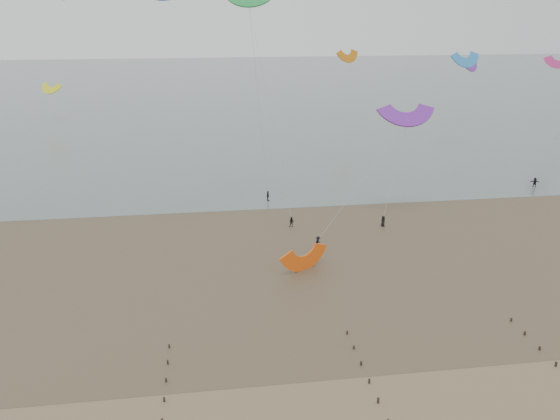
{
  "coord_description": "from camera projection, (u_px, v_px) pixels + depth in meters",
  "views": [
    {
      "loc": [
        -9.35,
        -34.75,
        31.48
      ],
      "look_at": [
        -0.79,
        28.0,
        8.0
      ],
      "focal_mm": 35.0,
      "sensor_mm": 36.0,
      "label": 1
    }
  ],
  "objects": [
    {
      "name": "ground",
      "position": [
        336.0,
        420.0,
        44.41
      ],
      "size": [
        500.0,
        500.0,
        0.0
      ],
      "primitive_type": "plane",
      "color": "brown",
      "rests_on": "ground"
    },
    {
      "name": "kites_airborne",
      "position": [
        191.0,
        56.0,
        117.6
      ],
      "size": [
        217.6,
        122.16,
        36.74
      ],
      "color": "#308DE3",
      "rests_on": "ground"
    },
    {
      "name": "sea_and_shore",
      "position": [
        250.0,
        249.0,
        75.85
      ],
      "size": [
        500.0,
        665.0,
        0.03
      ],
      "color": "#475654",
      "rests_on": "ground"
    },
    {
      "name": "kitesurfers",
      "position": [
        386.0,
        206.0,
        89.63
      ],
      "size": [
        103.72,
        26.53,
        1.86
      ],
      "color": "black",
      "rests_on": "ground"
    },
    {
      "name": "grounded_kite",
      "position": [
        304.0,
        270.0,
        69.85
      ],
      "size": [
        7.59,
        7.03,
        3.34
      ],
      "primitive_type": null,
      "rotation": [
        1.54,
        0.0,
        0.49
      ],
      "color": "#FF5A10",
      "rests_on": "ground"
    }
  ]
}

